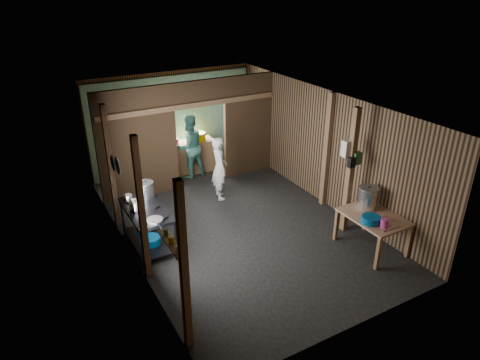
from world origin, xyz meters
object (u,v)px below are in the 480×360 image
stock_pot (368,198)px  pink_bucket (384,223)px  stove_pot_large (146,190)px  yellow_tub (199,136)px  cook (220,168)px  prep_table (372,232)px  gas_range (148,228)px

stock_pot → pink_bucket: (-0.26, -0.69, -0.12)m
stove_pot_large → pink_bucket: 4.52m
stove_pot_large → yellow_tub: 3.29m
stock_pot → cook: size_ratio=0.30×
prep_table → cook: cook is taller
stock_pot → gas_range: bearing=154.7°
cook → prep_table: bearing=-142.9°
stock_pot → yellow_tub: (-1.42, 4.71, 0.04)m
gas_range → cook: cook is taller
stove_pot_large → cook: 2.11m
stove_pot_large → cook: bearing=19.9°
gas_range → stove_pot_large: 0.76m
stove_pot_large → stock_pot: (3.65, -2.29, -0.07)m
stove_pot_large → stock_pot: bearing=-32.1°
pink_bucket → stove_pot_large: bearing=138.7°
gas_range → stock_pot: size_ratio=3.15×
prep_table → yellow_tub: yellow_tub is taller
gas_range → stove_pot_large: stove_pot_large is taller
stock_pot → prep_table: bearing=-108.7°
yellow_tub → cook: (-0.25, -1.71, -0.20)m
gas_range → pink_bucket: size_ratio=8.54×
gas_range → yellow_tub: yellow_tub is taller
prep_table → yellow_tub: 5.23m
gas_range → prep_table: gas_range is taller
stove_pot_large → cook: (1.97, 0.71, -0.23)m
stove_pot_large → pink_bucket: bearing=-41.3°
stock_pot → pink_bucket: 0.75m
stove_pot_large → yellow_tub: bearing=47.5°
prep_table → cook: bearing=115.3°
pink_bucket → yellow_tub: yellow_tub is taller
prep_table → yellow_tub: bearing=104.7°
gas_range → stock_pot: bearing=-25.3°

